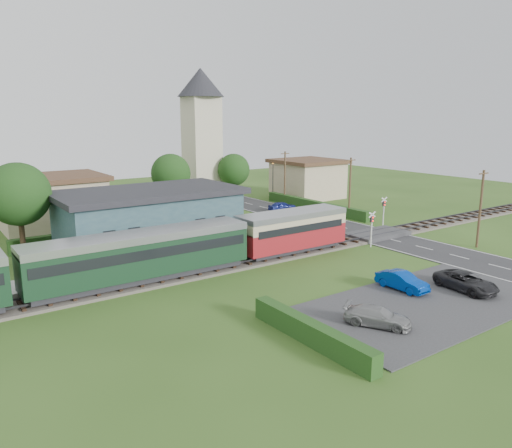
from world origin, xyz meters
TOP-DOWN VIEW (x-y plane):
  - ground at (0.00, 0.00)m, footprint 120.00×120.00m
  - railway_track at (0.00, 2.00)m, footprint 76.00×3.20m
  - road at (10.00, 0.00)m, footprint 6.00×70.00m
  - car_park at (-1.50, -12.00)m, footprint 17.00×9.00m
  - crossing_deck at (10.00, 2.00)m, footprint 6.20×3.40m
  - platform at (-10.00, 5.20)m, footprint 30.00×3.00m
  - equipment_hut at (-18.00, 5.20)m, footprint 2.30×2.30m
  - station_building at (-10.00, 10.99)m, footprint 16.00×9.00m
  - train at (-17.68, 2.00)m, footprint 43.20×2.90m
  - church_tower at (5.00, 28.00)m, footprint 6.00×6.00m
  - house_west at (-15.00, 25.00)m, footprint 10.80×8.80m
  - house_east at (20.00, 24.00)m, footprint 8.80×8.80m
  - hedge_carpark at (-11.00, -12.00)m, footprint 0.80×9.00m
  - hedge_roadside at (14.20, 16.00)m, footprint 0.80×18.00m
  - hedge_station at (-10.00, 15.50)m, footprint 22.00×0.80m
  - tree_a at (-20.00, 14.00)m, footprint 5.20×5.20m
  - tree_b at (-2.00, 23.00)m, footprint 4.60×4.60m
  - tree_c at (8.00, 25.00)m, footprint 4.20×4.20m
  - utility_pole_b at (14.20, -6.00)m, footprint 1.40×0.22m
  - utility_pole_c at (14.20, 10.00)m, footprint 1.40×0.22m
  - utility_pole_d at (14.20, 22.00)m, footprint 1.40×0.22m
  - crossing_signal_near at (6.40, -0.41)m, footprint 0.84×0.28m
  - crossing_signal_far at (13.60, 4.39)m, footprint 0.84×0.28m
  - streetlamp_east at (16.00, 27.00)m, footprint 0.30×0.30m
  - car_on_road at (10.38, 17.65)m, footprint 3.68×1.80m
  - car_park_blue at (-0.60, -9.50)m, footprint 1.42×3.76m
  - car_park_silver at (-6.54, -12.57)m, footprint 3.25×4.02m
  - car_park_dark at (2.84, -12.10)m, footprint 2.43×4.55m
  - pedestrian_near at (-2.84, 4.56)m, footprint 0.71×0.48m
  - pedestrian_far at (-17.48, 4.86)m, footprint 0.61×0.76m

SIDE VIEW (x-z plane):
  - ground at x=0.00m, z-range 0.00..0.00m
  - road at x=10.00m, z-range 0.00..0.05m
  - car_park at x=-1.50m, z-range 0.00..0.08m
  - railway_track at x=0.00m, z-range -0.13..0.36m
  - crossing_deck at x=10.00m, z-range 0.00..0.45m
  - platform at x=-10.00m, z-range 0.00..0.45m
  - hedge_carpark at x=-11.00m, z-range 0.00..1.20m
  - hedge_roadside at x=14.20m, z-range 0.00..1.20m
  - car_park_silver at x=-6.54m, z-range 0.08..1.17m
  - hedge_station at x=-10.00m, z-range 0.00..1.30m
  - car_on_road at x=10.38m, z-range 0.05..1.26m
  - car_park_dark at x=2.84m, z-range 0.08..1.30m
  - car_park_blue at x=-0.60m, z-range 0.08..1.30m
  - pedestrian_far at x=-17.48m, z-range 0.45..1.92m
  - pedestrian_near at x=-2.84m, z-range 0.45..2.33m
  - equipment_hut at x=-18.00m, z-range 0.47..3.02m
  - crossing_signal_near at x=6.40m, z-range 0.50..3.78m
  - crossing_signal_far at x=13.60m, z-range 0.50..3.78m
  - train at x=-17.68m, z-range 0.48..3.88m
  - station_building at x=-10.00m, z-range 0.04..5.34m
  - house_west at x=-15.00m, z-range 0.04..5.54m
  - house_east at x=20.00m, z-range 0.05..5.55m
  - streetlamp_east at x=16.00m, z-range 0.46..5.62m
  - utility_pole_b at x=14.20m, z-range 0.13..7.13m
  - utility_pole_c at x=14.20m, z-range 0.13..7.13m
  - utility_pole_d at x=14.20m, z-range 0.13..7.13m
  - tree_c at x=8.00m, z-range 1.26..8.04m
  - tree_b at x=-2.00m, z-range 1.35..8.69m
  - tree_a at x=-20.00m, z-range 1.38..9.38m
  - church_tower at x=5.00m, z-range 1.43..19.03m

